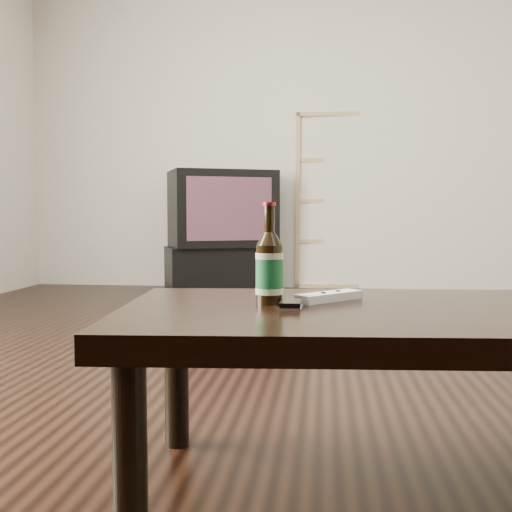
# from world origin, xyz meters

# --- Properties ---
(floor) EXTENTS (5.00, 6.00, 0.01)m
(floor) POSITION_xyz_m (0.00, 0.00, -0.01)
(floor) COLOR black
(floor) RESTS_ON ground
(wall_back) EXTENTS (5.00, 0.02, 2.70)m
(wall_back) POSITION_xyz_m (0.00, 3.01, 1.35)
(wall_back) COLOR silver
(wall_back) RESTS_ON ground
(tv_stand) EXTENTS (0.97, 0.74, 0.35)m
(tv_stand) POSITION_xyz_m (-0.85, 2.78, 0.17)
(tv_stand) COLOR black
(tv_stand) RESTS_ON floor
(tv) EXTENTS (0.93, 0.78, 0.60)m
(tv) POSITION_xyz_m (-0.85, 2.78, 0.65)
(tv) COLOR black
(tv) RESTS_ON tv_stand
(bookshelf) EXTENTS (0.79, 0.40, 1.43)m
(bookshelf) POSITION_xyz_m (0.09, 3.20, 0.75)
(bookshelf) COLOR tan
(bookshelf) RESTS_ON floor
(coffee_table) EXTENTS (1.13, 0.71, 0.41)m
(coffee_table) POSITION_xyz_m (0.07, -0.63, 0.35)
(coffee_table) COLOR black
(coffee_table) RESTS_ON floor
(beer_bottle) EXTENTS (0.07, 0.07, 0.23)m
(beer_bottle) POSITION_xyz_m (-0.16, -0.61, 0.49)
(beer_bottle) COLOR black
(beer_bottle) RESTS_ON coffee_table
(phone) EXTENTS (0.05, 0.09, 0.02)m
(phone) POSITION_xyz_m (-0.11, -0.66, 0.41)
(phone) COLOR silver
(phone) RESTS_ON coffee_table
(remote) EXTENTS (0.16, 0.16, 0.02)m
(remote) POSITION_xyz_m (-0.03, -0.55, 0.42)
(remote) COLOR white
(remote) RESTS_ON coffee_table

